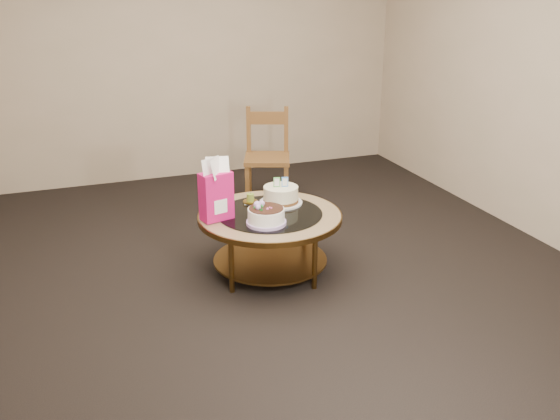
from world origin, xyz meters
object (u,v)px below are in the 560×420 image
object	(u,v)px
decorated_cake	(266,217)
dining_chair	(267,156)
coffee_table	(270,224)
gift_bag	(216,190)
cream_cake	(281,195)

from	to	relation	value
decorated_cake	dining_chair	xyz separation A→B (m)	(0.55, 1.57, -0.06)
coffee_table	gift_bag	size ratio (longest dim) A/B	2.38
cream_cake	gift_bag	distance (m)	0.56
gift_bag	coffee_table	bearing A→B (deg)	-18.02
coffee_table	dining_chair	bearing A→B (deg)	71.62
coffee_table	decorated_cake	size ratio (longest dim) A/B	3.77
coffee_table	dining_chair	xyz separation A→B (m)	(0.46, 1.39, 0.07)
decorated_cake	coffee_table	bearing A→B (deg)	63.16
decorated_cake	dining_chair	size ratio (longest dim) A/B	0.30
cream_cake	gift_bag	world-z (taller)	gift_bag
coffee_table	dining_chair	size ratio (longest dim) A/B	1.15
dining_chair	gift_bag	bearing A→B (deg)	-101.03
coffee_table	dining_chair	world-z (taller)	dining_chair
cream_cake	dining_chair	bearing A→B (deg)	89.32
decorated_cake	dining_chair	bearing A→B (deg)	70.60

